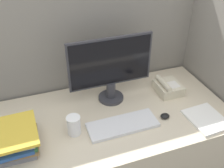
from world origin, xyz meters
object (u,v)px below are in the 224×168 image
Objects in this scene: book_stack at (15,139)px; desk_telephone at (168,87)px; monitor at (111,69)px; mouse at (165,116)px; coffee_cup at (74,125)px; keyboard at (123,125)px.

desk_telephone is at bearing 10.18° from book_stack.
monitor is 0.46m from mouse.
mouse is 0.49× the size of coffee_cup.
mouse is (0.28, -0.02, 0.00)m from keyboard.
book_stack is at bearing -169.82° from desk_telephone.
keyboard is 0.30m from coffee_cup.
coffee_cup is at bearing 0.84° from book_stack.
book_stack is at bearing -158.54° from monitor.
monitor reaches higher than coffee_cup.
book_stack reaches higher than mouse.
coffee_cup is at bearing -141.90° from monitor.
keyboard is at bearing -94.96° from monitor.
coffee_cup is 0.33m from book_stack.
book_stack reaches higher than desk_telephone.
book_stack is at bearing -179.16° from coffee_cup.
monitor is 9.57× the size of mouse.
desk_telephone is (0.73, 0.18, -0.02)m from coffee_cup.
keyboard is 2.33× the size of desk_telephone.
mouse is at bearing -5.88° from coffee_cup.
monitor is 0.47m from desk_telephone.
monitor reaches higher than keyboard.
mouse is 0.58m from coffee_cup.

